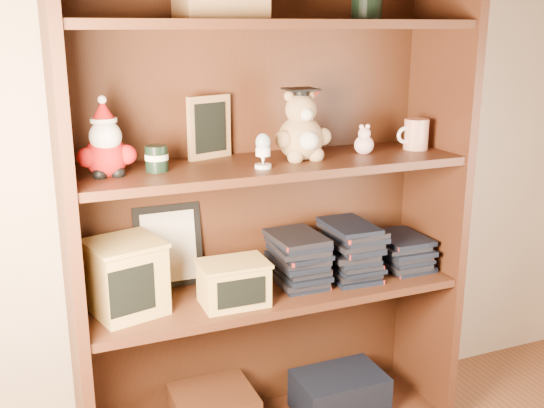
{
  "coord_description": "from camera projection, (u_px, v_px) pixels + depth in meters",
  "views": [
    {
      "loc": [
        -0.83,
        -0.38,
        1.33
      ],
      "look_at": [
        -0.13,
        1.3,
        0.82
      ],
      "focal_mm": 42.0,
      "sensor_mm": 36.0,
      "label": 1
    }
  ],
  "objects": [
    {
      "name": "pink_figurine",
      "position": [
        364.0,
        142.0,
        1.97
      ],
      "size": [
        0.06,
        0.06,
        0.1
      ],
      "color": "beige",
      "rests_on": "shelf_upper"
    },
    {
      "name": "book_stack_left",
      "position": [
        298.0,
        260.0,
        1.98
      ],
      "size": [
        0.14,
        0.2,
        0.16
      ],
      "color": "black",
      "rests_on": "shelf_lower"
    },
    {
      "name": "book_stack_right",
      "position": [
        401.0,
        251.0,
        2.13
      ],
      "size": [
        0.14,
        0.2,
        0.11
      ],
      "color": "black",
      "rests_on": "shelf_lower"
    },
    {
      "name": "teacher_mug",
      "position": [
        415.0,
        134.0,
        2.03
      ],
      "size": [
        0.11,
        0.08,
        0.1
      ],
      "color": "silver",
      "rests_on": "shelf_upper"
    },
    {
      "name": "chalkboard_plaque",
      "position": [
        209.0,
        128.0,
        1.88
      ],
      "size": [
        0.14,
        0.1,
        0.19
      ],
      "color": "#9E7547",
      "rests_on": "shelf_upper"
    },
    {
      "name": "bookcase",
      "position": [
        265.0,
        213.0,
        1.95
      ],
      "size": [
        1.2,
        0.35,
        1.6
      ],
      "color": "#452313",
      "rests_on": "ground"
    },
    {
      "name": "teachers_tin",
      "position": [
        157.0,
        158.0,
        1.73
      ],
      "size": [
        0.06,
        0.06,
        0.07
      ],
      "color": "black",
      "rests_on": "shelf_upper"
    },
    {
      "name": "certificate_frame",
      "position": [
        169.0,
        246.0,
        1.95
      ],
      "size": [
        0.21,
        0.05,
        0.26
      ],
      "color": "black",
      "rests_on": "shelf_lower"
    },
    {
      "name": "egg_cup",
      "position": [
        263.0,
        149.0,
        1.76
      ],
      "size": [
        0.05,
        0.05,
        0.1
      ],
      "color": "white",
      "rests_on": "shelf_upper"
    },
    {
      "name": "pencils_box",
      "position": [
        234.0,
        283.0,
        1.84
      ],
      "size": [
        0.2,
        0.15,
        0.13
      ],
      "color": "tan",
      "rests_on": "shelf_lower"
    },
    {
      "name": "shelf_upper",
      "position": [
        272.0,
        166.0,
        1.87
      ],
      "size": [
        1.14,
        0.33,
        0.02
      ],
      "color": "#452313",
      "rests_on": "ground"
    },
    {
      "name": "shelf_lower",
      "position": [
        272.0,
        291.0,
        1.97
      ],
      "size": [
        1.14,
        0.33,
        0.02
      ],
      "color": "#452313",
      "rests_on": "ground"
    },
    {
      "name": "book_stack_mid",
      "position": [
        351.0,
        249.0,
        2.05
      ],
      "size": [
        0.14,
        0.2,
        0.18
      ],
      "color": "black",
      "rests_on": "shelf_lower"
    },
    {
      "name": "santa_plush",
      "position": [
        106.0,
        146.0,
        1.66
      ],
      "size": [
        0.15,
        0.11,
        0.22
      ],
      "color": "#A50F0F",
      "rests_on": "shelf_upper"
    },
    {
      "name": "treats_box",
      "position": [
        126.0,
        277.0,
        1.78
      ],
      "size": [
        0.23,
        0.23,
        0.21
      ],
      "color": "tan",
      "rests_on": "shelf_lower"
    },
    {
      "name": "grad_teddy_bear",
      "position": [
        301.0,
        132.0,
        1.87
      ],
      "size": [
        0.18,
        0.15,
        0.22
      ],
      "color": "tan",
      "rests_on": "shelf_upper"
    }
  ]
}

